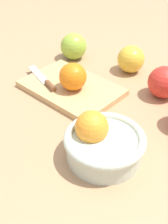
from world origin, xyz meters
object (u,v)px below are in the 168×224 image
knife (45,81)px  apple_front_right (74,46)px  orange_on_board (73,77)px  bowl (102,142)px  cutting_board (71,88)px  apple_front_left (164,82)px  apple_front_right_2 (131,59)px

knife → apple_front_right: size_ratio=1.90×
orange_on_board → apple_front_right: 0.21m
bowl → cutting_board: 0.25m
orange_on_board → apple_front_left: bearing=-129.9°
cutting_board → orange_on_board: size_ratio=3.58×
apple_front_left → apple_front_right: bearing=10.2°
orange_on_board → knife: orange_on_board is taller
cutting_board → knife: knife is taller
orange_on_board → knife: bearing=29.7°
bowl → orange_on_board: size_ratio=2.27×
orange_on_board → apple_front_right_2: 0.21m
cutting_board → apple_front_right: apple_front_right is taller
orange_on_board → apple_front_right_2: (-0.00, -0.21, -0.01)m
knife → apple_front_right: apple_front_right is taller
knife → apple_front_right: (0.09, -0.16, 0.02)m
orange_on_board → apple_front_right: bearing=-36.5°
cutting_board → orange_on_board: orange_on_board is taller
bowl → apple_front_right_2: 0.36m
cutting_board → knife: (0.06, 0.05, 0.01)m
bowl → cutting_board: (0.24, -0.09, -0.03)m
bowl → apple_front_right: (0.39, -0.21, 0.00)m
apple_front_left → cutting_board: bearing=46.6°
bowl → cutting_board: bearing=-21.3°
apple_front_right → cutting_board: bearing=141.8°
apple_front_right_2 → orange_on_board: bearing=88.7°
apple_front_left → apple_front_right_2: 0.15m
apple_front_left → apple_front_right_2: (0.14, -0.03, -0.00)m
orange_on_board → apple_front_left: (-0.15, -0.18, -0.01)m
bowl → orange_on_board: bowl is taller
apple_front_left → orange_on_board: bearing=50.1°
bowl → apple_front_right: bowl is taller
bowl → cutting_board: bowl is taller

